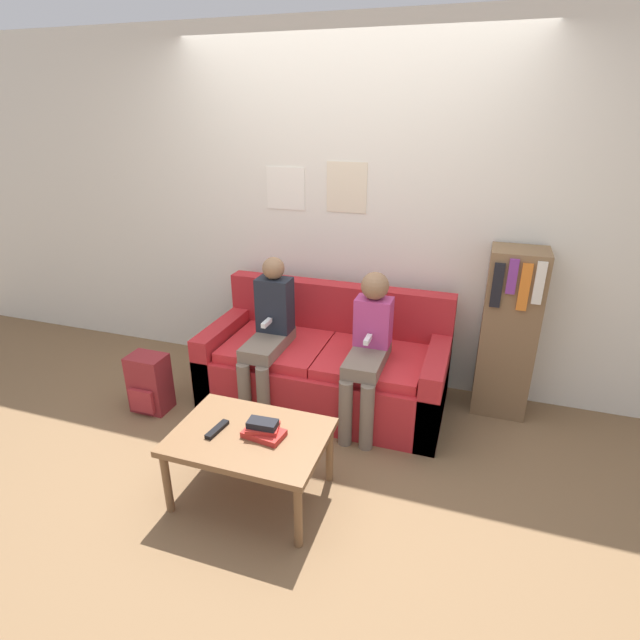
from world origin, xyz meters
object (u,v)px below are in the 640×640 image
Objects in this scene: couch at (326,367)px; coffee_table at (250,441)px; backpack at (149,384)px; bookshelf at (508,333)px; person_right at (368,345)px; person_left at (269,330)px; tv_remote at (217,429)px.

coffee_table is at bearing -94.35° from couch.
backpack is at bearing -155.49° from couch.
bookshelf is at bearing 18.98° from backpack.
person_left is at bearing -179.99° from person_right.
bookshelf reaches higher than person_left.
couch is 1.44× the size of bookshelf.
couch is 0.52m from person_left.
tv_remote is at bearing -33.32° from backpack.
person_right is at bearing 12.59° from backpack.
backpack is at bearing 152.51° from coffee_table.
bookshelf is (1.48, 1.41, 0.18)m from tv_remote.
person_right is (0.44, 0.90, 0.23)m from coffee_table.
couch is 2.08× the size of coffee_table.
couch is 1.58× the size of person_left.
couch is at bearing 24.51° from backpack.
coffee_table is 0.97m from person_left.
person_left is 1.66m from bookshelf.
tv_remote is at bearing -136.47° from bookshelf.
tv_remote is at bearing -103.13° from couch.
person_right reaches higher than backpack.
person_right is 1.60m from backpack.
bookshelf is at bearing 16.93° from person_left.
coffee_table is (-0.08, -1.09, 0.09)m from couch.
couch is 1.16m from tv_remote.
person_right is at bearing 63.81° from tv_remote.
backpack is (-1.08, 0.56, -0.15)m from coffee_table.
person_left is (-0.28, 0.90, 0.24)m from coffee_table.
person_right reaches higher than tv_remote.
person_left is 1.03× the size of person_right.
person_left is 2.55× the size of backpack.
bookshelf is (1.22, 0.29, 0.32)m from couch.
coffee_table is at bearing -115.88° from person_right.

